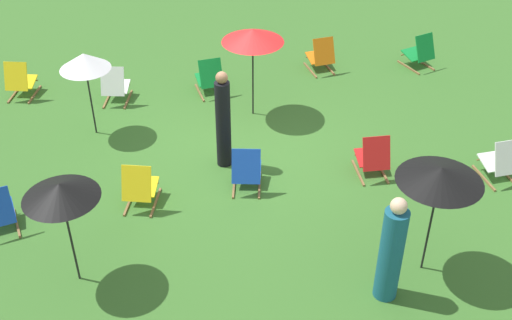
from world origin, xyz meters
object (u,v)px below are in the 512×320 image
Objects in this scene: deckchair_7 at (20,81)px; umbrella_2 at (253,36)px; deckchair_0 at (209,78)px; deckchair_14 at (247,170)px; deckchair_8 at (321,56)px; person_0 at (223,121)px; deckchair_12 at (140,187)px; deckchair_1 at (420,53)px; deckchair_10 at (373,157)px; umbrella_1 at (84,61)px; person_1 at (391,252)px; deckchair_9 at (501,162)px; umbrella_0 at (60,191)px; umbrella_3 at (440,175)px; deckchair_6 at (115,86)px.

umbrella_2 is (-4.66, 1.65, 1.34)m from deckchair_7.
deckchair_7 is at bearing -15.91° from deckchair_0.
deckchair_8 is at bearing -108.85° from deckchair_14.
person_0 is at bearing 62.47° from umbrella_2.
deckchair_8 is 0.96× the size of deckchair_12.
person_0 is at bearing 42.84° from deckchair_8.
deckchair_1 is at bearing -133.06° from deckchair_12.
deckchair_10 is 0.45× the size of umbrella_2.
deckchair_8 is 5.39m from umbrella_1.
deckchair_10 is at bearing 123.73° from umbrella_2.
person_1 is (1.00, 6.75, 0.44)m from deckchair_8.
deckchair_9 is at bearing 106.03° from deckchair_8.
deckchair_14 is 3.45m from umbrella_0.
deckchair_12 is 4.78m from umbrella_3.
deckchair_7 is at bearing -44.74° from deckchair_12.
deckchair_14 is 0.50× the size of umbrella_1.
deckchair_0 is at bearing -155.15° from umbrella_1.
umbrella_2 is at bearing 172.77° from deckchair_6.
umbrella_2 is at bearing -129.72° from umbrella_0.
deckchair_1 is at bearing -167.50° from deckchair_7.
deckchair_12 is at bearing -29.92° from umbrella_3.
deckchair_9 is at bearing -171.87° from umbrella_0.
deckchair_14 is (-2.13, 3.45, 0.00)m from deckchair_6.
deckchair_8 is (-2.61, -0.54, 0.00)m from deckchair_0.
deckchair_10 is 0.96× the size of deckchair_12.
person_1 is at bearing 143.88° from deckchair_7.
deckchair_0 is 0.96× the size of deckchair_12.
deckchair_0 is 4.86m from deckchair_1.
umbrella_1 is (-1.53, 1.76, 1.16)m from deckchair_7.
person_1 is at bearing 75.01° from deckchair_8.
person_1 is at bearing 98.09° from deckchair_0.
umbrella_3 is at bearing 149.03° from deckchair_7.
person_1 is (-1.45, 2.80, 0.44)m from deckchair_14.
umbrella_3 is 4.10m from person_0.
deckchair_14 is 3.51m from umbrella_3.
umbrella_3 is (2.18, 1.79, 1.34)m from deckchair_9.
deckchair_12 is 0.47× the size of umbrella_3.
deckchair_8 is 0.46× the size of umbrella_3.
deckchair_1 and deckchair_9 have the same top height.
deckchair_9 is (0.35, 4.30, 0.00)m from deckchair_1.
deckchair_6 is at bearing -34.88° from deckchair_9.
deckchair_8 is 0.45× the size of person_0.
deckchair_8 is 7.75m from umbrella_0.
deckchair_0 is 0.96× the size of deckchair_1.
deckchair_12 is (6.50, 3.80, 0.00)m from deckchair_1.
umbrella_0 is (7.13, 1.02, 1.24)m from deckchair_9.
deckchair_10 is 0.48× the size of umbrella_0.
person_0 reaches higher than deckchair_7.
deckchair_14 is (2.23, -0.06, 0.00)m from deckchair_10.
deckchair_1 is at bearing -169.22° from umbrella_1.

